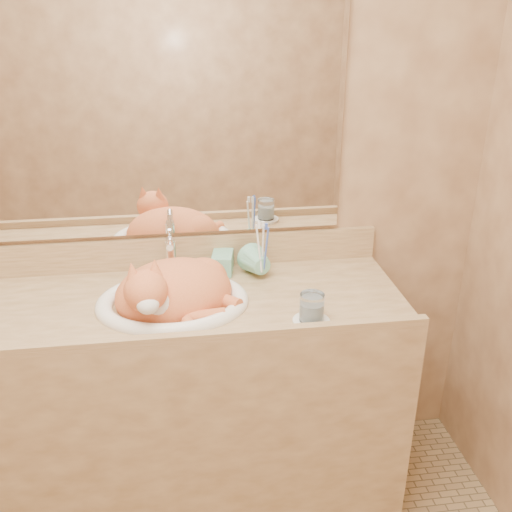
{
  "coord_description": "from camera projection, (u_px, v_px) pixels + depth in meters",
  "views": [
    {
      "loc": [
        0.08,
        -0.95,
        1.75
      ],
      "look_at": [
        0.31,
        0.7,
        1.0
      ],
      "focal_mm": 40.0,
      "sensor_mm": 36.0,
      "label": 1
    }
  ],
  "objects": [
    {
      "name": "wall_back",
      "position": [
        155.0,
        161.0,
        1.96
      ],
      "size": [
        2.4,
        0.02,
        2.5
      ],
      "primitive_type": "cube",
      "color": "brown",
      "rests_on": "ground"
    },
    {
      "name": "vanity_counter",
      "position": [
        170.0,
        406.0,
        2.05
      ],
      "size": [
        1.6,
        0.55,
        0.85
      ],
      "primitive_type": null,
      "color": "brown",
      "rests_on": "floor"
    },
    {
      "name": "mirror",
      "position": [
        152.0,
        121.0,
        1.89
      ],
      "size": [
        1.3,
        0.02,
        0.8
      ],
      "primitive_type": "cube",
      "color": "white",
      "rests_on": "wall_back"
    },
    {
      "name": "sink_basin",
      "position": [
        171.0,
        283.0,
        1.83
      ],
      "size": [
        0.51,
        0.44,
        0.15
      ],
      "primitive_type": null,
      "rotation": [
        0.0,
        0.0,
        0.07
      ],
      "color": "white",
      "rests_on": "vanity_counter"
    },
    {
      "name": "faucet",
      "position": [
        171.0,
        257.0,
        1.99
      ],
      "size": [
        0.07,
        0.13,
        0.17
      ],
      "primitive_type": null,
      "rotation": [
        0.0,
        0.0,
        -0.19
      ],
      "color": "silver",
      "rests_on": "vanity_counter"
    },
    {
      "name": "cat",
      "position": [
        172.0,
        289.0,
        1.82
      ],
      "size": [
        0.46,
        0.41,
        0.21
      ],
      "primitive_type": null,
      "rotation": [
        0.0,
        0.0,
        0.25
      ],
      "color": "#CA572E",
      "rests_on": "sink_basin"
    },
    {
      "name": "soap_dispenser",
      "position": [
        221.0,
        258.0,
        2.0
      ],
      "size": [
        0.09,
        0.09,
        0.16
      ],
      "primitive_type": "imported",
      "rotation": [
        0.0,
        0.0,
        -0.18
      ],
      "color": "#74BA9D",
      "rests_on": "vanity_counter"
    },
    {
      "name": "toothbrush_cup",
      "position": [
        263.0,
        268.0,
        1.99
      ],
      "size": [
        0.14,
        0.14,
        0.1
      ],
      "primitive_type": "imported",
      "rotation": [
        0.0,
        0.0,
        0.32
      ],
      "color": "#74BA9D",
      "rests_on": "vanity_counter"
    },
    {
      "name": "toothbrushes",
      "position": [
        263.0,
        246.0,
        1.96
      ],
      "size": [
        0.04,
        0.04,
        0.22
      ],
      "primitive_type": null,
      "color": "white",
      "rests_on": "toothbrush_cup"
    },
    {
      "name": "saucer",
      "position": [
        311.0,
        321.0,
        1.75
      ],
      "size": [
        0.11,
        0.11,
        0.01
      ],
      "primitive_type": "cylinder",
      "color": "white",
      "rests_on": "vanity_counter"
    },
    {
      "name": "water_glass",
      "position": [
        312.0,
        307.0,
        1.73
      ],
      "size": [
        0.07,
        0.07,
        0.09
      ],
      "primitive_type": "cylinder",
      "color": "silver",
      "rests_on": "saucer"
    }
  ]
}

